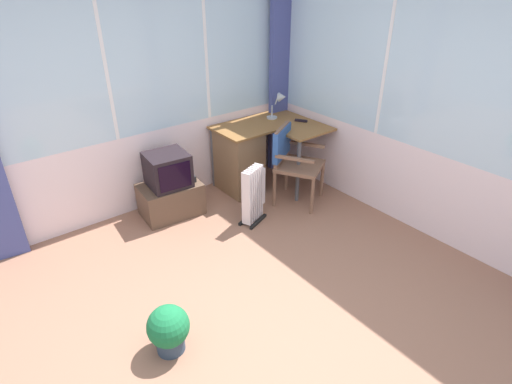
# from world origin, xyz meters

# --- Properties ---
(ground) EXTENTS (5.44, 5.58, 0.06)m
(ground) POSITION_xyz_m (0.00, 0.00, -0.03)
(ground) COLOR #92644E
(north_window_panel) EXTENTS (4.44, 0.07, 2.56)m
(north_window_panel) POSITION_xyz_m (-0.00, 2.32, 1.28)
(north_window_panel) COLOR silver
(north_window_panel) RESTS_ON ground
(east_window_panel) EXTENTS (0.07, 4.58, 2.56)m
(east_window_panel) POSITION_xyz_m (2.25, -0.00, 1.27)
(east_window_panel) COLOR silver
(east_window_panel) RESTS_ON ground
(curtain_corner) EXTENTS (0.33, 0.07, 2.46)m
(curtain_corner) POSITION_xyz_m (2.12, 2.19, 1.23)
(curtain_corner) COLOR #454D8E
(curtain_corner) RESTS_ON ground
(desk) EXTENTS (1.15, 1.00, 0.78)m
(desk) POSITION_xyz_m (1.33, 1.95, 0.42)
(desk) COLOR brown
(desk) RESTS_ON ground
(desk_lamp) EXTENTS (0.24, 0.21, 0.32)m
(desk_lamp) POSITION_xyz_m (1.91, 1.97, 0.98)
(desk_lamp) COLOR #B2B7BC
(desk_lamp) RESTS_ON desk
(tv_remote) EXTENTS (0.12, 0.15, 0.02)m
(tv_remote) POSITION_xyz_m (2.04, 1.71, 0.79)
(tv_remote) COLOR black
(tv_remote) RESTS_ON desk
(wooden_armchair) EXTENTS (0.66, 0.66, 0.89)m
(wooden_armchair) POSITION_xyz_m (1.59, 1.40, 0.57)
(wooden_armchair) COLOR brown
(wooden_armchair) RESTS_ON ground
(tv_on_stand) EXTENTS (0.68, 0.50, 0.72)m
(tv_on_stand) POSITION_xyz_m (0.36, 1.96, 0.32)
(tv_on_stand) COLOR brown
(tv_on_stand) RESTS_ON ground
(space_heater) EXTENTS (0.37, 0.27, 0.63)m
(space_heater) POSITION_xyz_m (0.99, 1.29, 0.32)
(space_heater) COLOR silver
(space_heater) RESTS_ON ground
(potted_plant) EXTENTS (0.30, 0.30, 0.38)m
(potted_plant) POSITION_xyz_m (-0.54, 0.31, 0.20)
(potted_plant) COLOR #2E4056
(potted_plant) RESTS_ON ground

